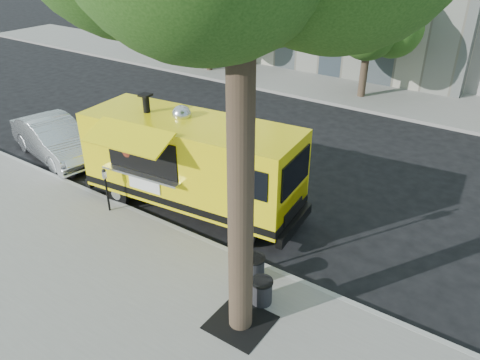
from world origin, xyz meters
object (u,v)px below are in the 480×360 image
Objects in this scene: far_tree_b at (371,17)px; trash_bin_right at (262,291)px; parking_meter at (106,185)px; trash_bin_left at (254,268)px; far_tree_a at (207,3)px; food_truck at (190,162)px; sedan at (55,139)px; sign_post at (234,211)px.

trash_bin_right is at bearing -76.18° from far_tree_b.
trash_bin_left is (5.07, -0.14, -0.50)m from parking_meter.
parking_meter is 2.28× the size of trash_bin_right.
far_tree_b is 15.54m from trash_bin_right.
far_tree_a is at bearing 117.15° from parking_meter.
far_tree_b is at bearing 81.90° from parking_meter.
food_truck is 11.02× the size of trash_bin_left.
sedan reaches higher than trash_bin_right.
far_tree_b is at bearing 100.15° from sign_post.
sedan is at bearing -117.57° from far_tree_b.
far_tree_a is 1.23× the size of sedan.
sedan is at bearing 169.95° from trash_bin_left.
food_truck is at bearing -53.98° from far_tree_a.
trash_bin_left is at bearing -48.80° from far_tree_a.
far_tree_b is at bearing -15.71° from sedan.
trash_bin_right is (12.62, -14.33, -3.31)m from far_tree_a.
far_tree_b is 14.61m from sign_post.
far_tree_b is at bearing 2.54° from far_tree_a.
trash_bin_left is at bearing -88.19° from sedan.
sign_post is at bearing 155.92° from trash_bin_right.
food_truck is at bearing -77.38° from sedan.
parking_meter is (-4.55, 0.20, -0.87)m from sign_post.
sedan reaches higher than trash_bin_left.
sign_post is 0.44× the size of food_truck.
far_tree_b is 1.83× the size of sign_post.
parking_meter is 4.79m from sedan.
trash_bin_right is (10.15, -2.24, -0.25)m from sedan.
far_tree_a is 18.62m from trash_bin_left.
trash_bin_right is at bearing -24.08° from sign_post.
far_tree_a is 0.97× the size of far_tree_b.
far_tree_b reaches higher than parking_meter.
sedan is (2.48, -12.09, -3.06)m from far_tree_a.
trash_bin_left is at bearing -77.78° from far_tree_b.
parking_meter is at bearing -62.85° from far_tree_a.
far_tree_b reaches higher than trash_bin_left.
sign_post reaches higher than parking_meter.
food_truck reaches higher than trash_bin_right.
sign_post is at bearing -50.17° from far_tree_a.
trash_bin_left is at bearing -1.58° from parking_meter.
sedan is (-9.07, 1.76, -1.13)m from sign_post.
trash_bin_right is at bearing -44.48° from trash_bin_left.
sedan is at bearing 174.86° from food_truck.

